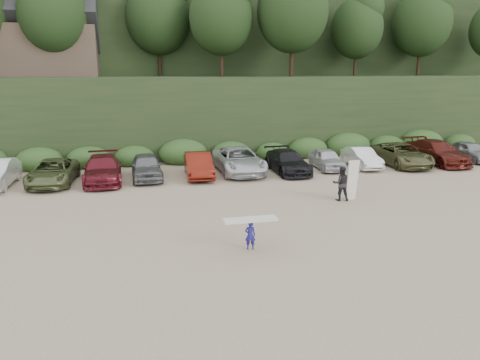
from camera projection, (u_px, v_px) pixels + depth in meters
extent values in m
plane|color=tan|center=(274.00, 223.00, 20.60)|extent=(120.00, 120.00, 0.00)
cube|color=black|center=(197.00, 112.00, 40.69)|extent=(80.00, 14.00, 6.00)
cube|color=black|center=(173.00, 57.00, 56.53)|extent=(90.00, 30.00, 16.00)
ellipsoid|color=black|center=(194.00, 15.00, 38.84)|extent=(66.00, 12.00, 10.00)
cube|color=#2B491E|center=(205.00, 154.00, 34.03)|extent=(46.20, 2.00, 1.20)
cube|color=brown|center=(48.00, 52.00, 38.62)|extent=(8.00, 6.00, 4.00)
imported|color=#556037|center=(53.00, 172.00, 27.43)|extent=(2.78, 5.34, 1.44)
imported|color=maroon|center=(103.00, 169.00, 27.93)|extent=(2.25, 5.40, 1.56)
imported|color=slate|center=(147.00, 166.00, 28.74)|extent=(1.85, 4.56, 1.55)
imported|color=maroon|center=(198.00, 165.00, 29.28)|extent=(1.87, 4.66, 1.51)
imported|color=silver|center=(239.00, 160.00, 30.45)|extent=(2.75, 5.92, 1.64)
imported|color=black|center=(288.00, 162.00, 30.49)|extent=(2.04, 5.00, 1.45)
imported|color=silver|center=(327.00, 159.00, 31.62)|extent=(1.91, 4.14, 1.37)
imported|color=silver|center=(361.00, 158.00, 32.10)|extent=(1.65, 4.20, 1.36)
imported|color=brown|center=(401.00, 155.00, 32.72)|extent=(2.72, 5.64, 1.55)
imported|color=#521812|center=(437.00, 152.00, 33.40)|extent=(2.51, 5.74, 1.64)
imported|color=gray|center=(470.00, 151.00, 34.45)|extent=(1.77, 4.23, 1.43)
imported|color=navy|center=(250.00, 235.00, 17.48)|extent=(0.44, 0.32, 1.10)
cube|color=silver|center=(250.00, 220.00, 17.34)|extent=(2.02, 0.59, 0.08)
imported|color=black|center=(341.00, 183.00, 23.96)|extent=(1.01, 0.87, 1.79)
cube|color=silver|center=(352.00, 180.00, 23.92)|extent=(0.62, 0.36, 2.11)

